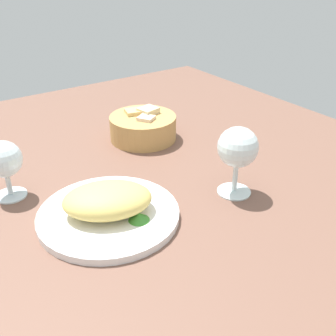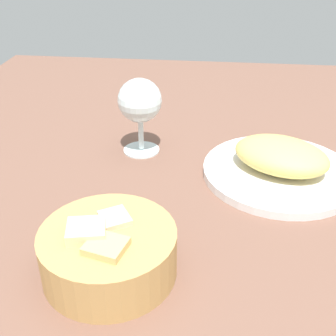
{
  "view_description": "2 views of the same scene",
  "coord_description": "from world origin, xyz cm",
  "px_view_note": "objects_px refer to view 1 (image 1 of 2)",
  "views": [
    {
      "loc": [
        -30.16,
        -60.47,
        43.68
      ],
      "look_at": [
        11.33,
        -0.71,
        3.46
      ],
      "focal_mm": 43.76,
      "sensor_mm": 36.0,
      "label": 1
    },
    {
      "loc": [
        6.92,
        59.86,
        38.36
      ],
      "look_at": [
        13.24,
        4.27,
        5.66
      ],
      "focal_mm": 46.56,
      "sensor_mm": 36.0,
      "label": 2
    }
  ],
  "objects_px": {
    "wine_glass_near": "(238,150)",
    "wine_glass_far": "(4,162)",
    "plate": "(109,215)",
    "bread_basket": "(143,127)"
  },
  "relations": [
    {
      "from": "plate",
      "to": "wine_glass_near",
      "type": "bearing_deg",
      "value": -14.56
    },
    {
      "from": "plate",
      "to": "bread_basket",
      "type": "height_order",
      "value": "bread_basket"
    },
    {
      "from": "wine_glass_near",
      "to": "wine_glass_far",
      "type": "xyz_separation_m",
      "value": [
        -0.37,
        0.24,
        -0.02
      ]
    },
    {
      "from": "plate",
      "to": "bread_basket",
      "type": "distance_m",
      "value": 0.35
    },
    {
      "from": "plate",
      "to": "wine_glass_near",
      "type": "distance_m",
      "value": 0.27
    },
    {
      "from": "plate",
      "to": "wine_glass_far",
      "type": "xyz_separation_m",
      "value": [
        -0.12,
        0.18,
        0.07
      ]
    },
    {
      "from": "wine_glass_near",
      "to": "bread_basket",
      "type": "bearing_deg",
      "value": 92.45
    },
    {
      "from": "wine_glass_near",
      "to": "wine_glass_far",
      "type": "distance_m",
      "value": 0.44
    },
    {
      "from": "bread_basket",
      "to": "wine_glass_near",
      "type": "distance_m",
      "value": 0.33
    },
    {
      "from": "plate",
      "to": "wine_glass_far",
      "type": "bearing_deg",
      "value": 125.02
    }
  ]
}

